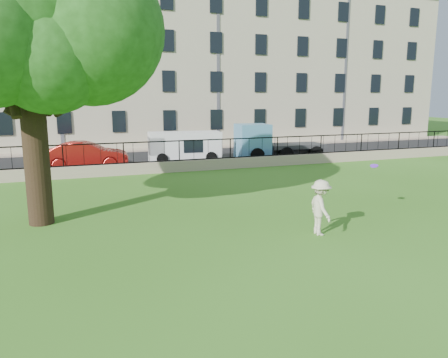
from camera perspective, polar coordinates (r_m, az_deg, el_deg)
name	(u,v)px	position (r m, az deg, el deg)	size (l,w,h in m)	color
ground	(280,236)	(13.27, 7.30, -7.45)	(120.00, 120.00, 0.00)	#336919
retaining_wall	(180,166)	(24.20, -5.83, 1.69)	(50.00, 0.40, 0.60)	tan
iron_railing	(179,151)	(24.07, -5.87, 3.69)	(50.00, 0.05, 1.13)	black
street	(162,160)	(28.77, -8.15, 2.51)	(60.00, 9.00, 0.01)	black
sidewalk	(147,150)	(33.82, -10.00, 3.80)	(60.00, 1.40, 0.12)	tan
building_row	(132,62)	(39.26, -11.87, 14.73)	(56.40, 10.40, 13.80)	#BDB396
tree	(20,11)	(15.36, -25.10, 19.30)	(8.09, 6.29, 10.03)	black
man	(321,208)	(13.43, 12.50, -3.66)	(1.09, 0.63, 1.69)	beige
frisbee	(374,166)	(15.74, 19.02, 1.64)	(0.27, 0.27, 0.03)	#7829E9
red_sedan	(86,155)	(26.16, -17.55, 2.97)	(1.63, 4.68, 1.54)	#AB1915
white_van	(185,147)	(27.67, -5.15, 4.20)	(4.47, 1.74, 1.88)	white
blue_truck	(278,141)	(28.89, 7.08, 4.88)	(5.54, 1.96, 2.32)	#5191BE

